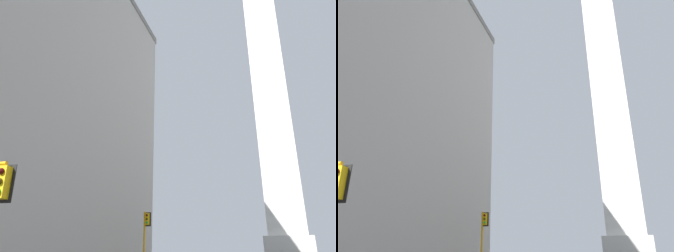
# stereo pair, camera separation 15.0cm
# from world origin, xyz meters

# --- Properties ---
(obelisk) EXTENTS (8.66, 8.66, 77.87)m
(obelisk) POSITION_xyz_m (0.00, 67.36, 37.62)
(obelisk) COLOR silver
(obelisk) RESTS_ON ground_plane
(traffic_light_mid_left) EXTENTS (0.78, 0.50, 5.94)m
(traffic_light_mid_left) POSITION_xyz_m (-13.82, 29.64, 3.91)
(traffic_light_mid_left) COLOR orange
(traffic_light_mid_left) RESTS_ON ground_plane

